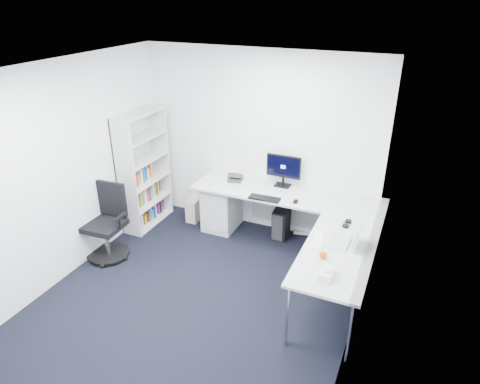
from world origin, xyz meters
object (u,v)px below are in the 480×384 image
at_px(monitor, 283,171).
at_px(laptop, 339,233).
at_px(task_chair, 104,224).
at_px(bookshelf, 144,170).
at_px(l_desk, 277,230).

height_order(monitor, laptop, monitor).
xyz_separation_m(monitor, laptop, (1.07, -1.20, -0.12)).
relative_size(task_chair, laptop, 2.96).
height_order(task_chair, monitor, monitor).
relative_size(bookshelf, monitor, 3.54).
bearing_deg(laptop, monitor, 133.38).
xyz_separation_m(bookshelf, monitor, (2.05, 0.53, 0.14)).
distance_m(bookshelf, task_chair, 1.11).
bearing_deg(task_chair, l_desk, 21.94).
relative_size(l_desk, monitor, 5.33).
relative_size(monitor, laptop, 1.44).
bearing_deg(l_desk, bookshelf, 178.68).
height_order(task_chair, laptop, task_chair).
bearing_deg(bookshelf, task_chair, -87.50).
relative_size(l_desk, task_chair, 2.59).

